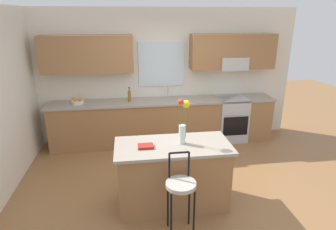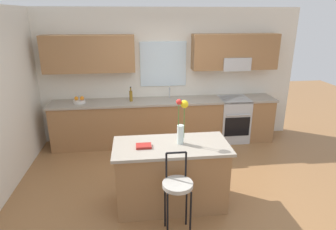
% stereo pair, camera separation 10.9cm
% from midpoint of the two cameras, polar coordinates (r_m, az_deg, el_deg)
% --- Properties ---
extents(ground_plane, '(14.00, 14.00, 0.00)m').
position_cam_midpoint_polar(ground_plane, '(4.70, 2.38, -13.80)').
color(ground_plane, olive).
extents(back_wall_assembly, '(5.60, 0.50, 2.70)m').
position_cam_midpoint_polar(back_wall_assembly, '(6.01, -0.14, 9.11)').
color(back_wall_assembly, silver).
rests_on(back_wall_assembly, ground).
extents(counter_run, '(4.56, 0.64, 0.92)m').
position_cam_midpoint_polar(counter_run, '(6.00, -0.08, -1.23)').
color(counter_run, '#996B42').
rests_on(counter_run, ground).
extents(sink_faucet, '(0.02, 0.13, 0.23)m').
position_cam_midpoint_polar(sink_faucet, '(5.98, 0.84, 4.65)').
color(sink_faucet, '#B7BABC').
rests_on(sink_faucet, counter_run).
extents(oven_range, '(0.60, 0.64, 0.92)m').
position_cam_midpoint_polar(oven_range, '(6.31, 13.08, -0.79)').
color(oven_range, '#B7BABC').
rests_on(oven_range, ground).
extents(kitchen_island, '(1.55, 0.75, 0.92)m').
position_cam_midpoint_polar(kitchen_island, '(4.08, 1.40, -11.68)').
color(kitchen_island, '#996B42').
rests_on(kitchen_island, ground).
extents(bar_stool_near, '(0.36, 0.36, 1.04)m').
position_cam_midpoint_polar(bar_stool_near, '(3.50, 2.81, -14.15)').
color(bar_stool_near, black).
rests_on(bar_stool_near, ground).
extents(flower_vase, '(0.16, 0.10, 0.62)m').
position_cam_midpoint_polar(flower_vase, '(3.80, 3.48, -1.39)').
color(flower_vase, silver).
rests_on(flower_vase, kitchen_island).
extents(cookbook, '(0.20, 0.15, 0.03)m').
position_cam_midpoint_polar(cookbook, '(3.80, -3.98, -6.11)').
color(cookbook, maroon).
rests_on(cookbook, kitchen_island).
extents(fruit_bowl_oranges, '(0.24, 0.24, 0.13)m').
position_cam_midpoint_polar(fruit_bowl_oranges, '(5.90, -16.53, 2.70)').
color(fruit_bowl_oranges, silver).
rests_on(fruit_bowl_oranges, counter_run).
extents(bottle_olive_oil, '(0.06, 0.06, 0.29)m').
position_cam_midpoint_polar(bottle_olive_oil, '(5.79, -6.77, 3.80)').
color(bottle_olive_oil, olive).
rests_on(bottle_olive_oil, counter_run).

